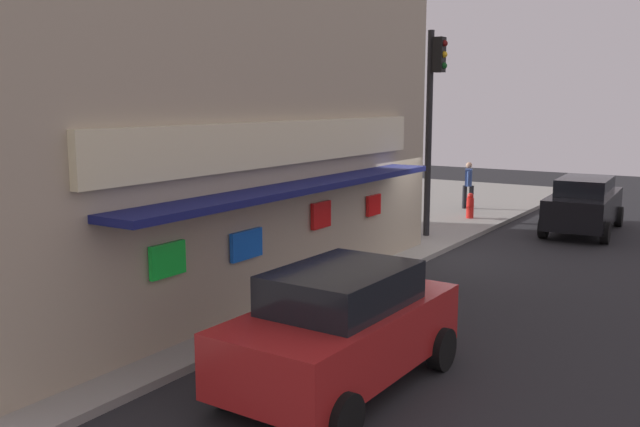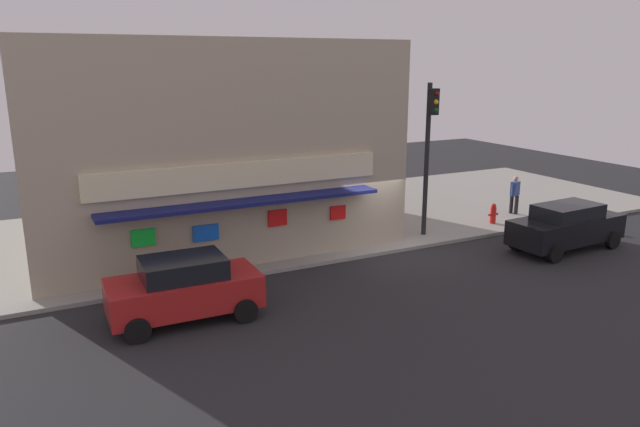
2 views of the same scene
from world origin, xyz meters
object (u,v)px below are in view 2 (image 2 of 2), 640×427
parked_car_black (566,226)px  pedestrian (515,193)px  parked_car_red (184,288)px  trash_can (331,228)px  fire_hydrant (493,214)px  potted_plant_by_doorway (304,232)px  traffic_light (429,140)px

parked_car_black → pedestrian: bearing=67.8°
parked_car_red → trash_can: bearing=32.8°
fire_hydrant → potted_plant_by_doorway: potted_plant_by_doorway is taller
potted_plant_by_doorway → parked_car_black: parked_car_black is taller
parked_car_black → potted_plant_by_doorway: bearing=152.7°
pedestrian → potted_plant_by_doorway: (-10.23, -0.01, -0.43)m
potted_plant_by_doorway → parked_car_black: (8.45, -4.36, 0.24)m
fire_hydrant → trash_can: trash_can is taller
pedestrian → parked_car_black: (-1.78, -4.37, -0.19)m
pedestrian → parked_car_black: 4.72m
pedestrian → potted_plant_by_doorway: pedestrian is taller
potted_plant_by_doorway → parked_car_red: (-5.45, -4.11, 0.25)m
traffic_light → parked_car_black: bearing=-42.9°
fire_hydrant → potted_plant_by_doorway: 8.33m
traffic_light → fire_hydrant: 4.81m
fire_hydrant → pedestrian: pedestrian is taller
traffic_light → potted_plant_by_doorway: size_ratio=6.67×
fire_hydrant → pedestrian: 2.17m
fire_hydrant → potted_plant_by_doorway: (-8.29, 0.81, 0.09)m
parked_car_red → parked_car_black: bearing=-1.0°
potted_plant_by_doorway → parked_car_red: bearing=-143.0°
traffic_light → parked_car_black: size_ratio=1.26×
fire_hydrant → parked_car_black: 3.57m
traffic_light → potted_plant_by_doorway: (-4.75, 0.92, -3.17)m
fire_hydrant → parked_car_black: size_ratio=0.18×
pedestrian → fire_hydrant: bearing=-157.3°
pedestrian → parked_car_black: size_ratio=0.37×
fire_hydrant → pedestrian: bearing=22.7°
potted_plant_by_doorway → parked_car_red: parked_car_red is taller
pedestrian → parked_car_red: bearing=-165.3°
trash_can → parked_car_red: 7.97m
potted_plant_by_doorway → parked_car_black: bearing=-27.3°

